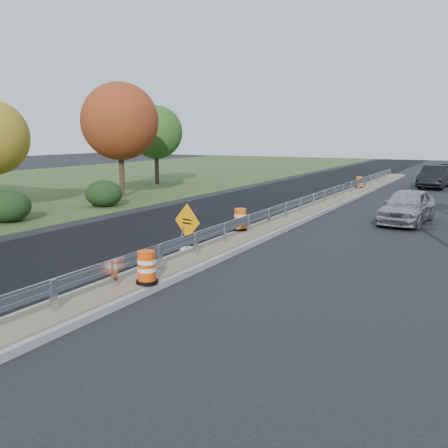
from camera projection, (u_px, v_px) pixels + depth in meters
The scene contains 15 objects.
ground at pixel (225, 248), 18.00m from camera, with size 140.00×140.00×0.00m, color black.
grass_verge_near at pixel (9, 188), 37.86m from camera, with size 30.00×120.00×0.03m, color #2D451D.
milled_overlay at pixel (240, 206), 28.71m from camera, with size 7.20×120.00×0.01m, color black.
median at pixel (301, 214), 24.91m from camera, with size 1.60×55.00×0.23m.
guardrail at pixel (308, 200), 25.67m from camera, with size 0.10×46.15×0.72m.
hedge_mid at pixel (8, 206), 23.23m from camera, with size 2.09×2.09×1.52m, color black.
hedge_north at pixel (104, 193), 28.19m from camera, with size 2.09×2.09×1.52m, color black.
tree_near_red at pixel (120, 121), 31.86m from camera, with size 4.95×4.95×7.35m.
tree_near_back at pixel (156, 132), 40.31m from camera, with size 4.29×4.29×6.37m.
caution_sign at pixel (187, 240), 17.38m from camera, with size 1.20×0.52×1.71m.
barrel_median_near at pixel (147, 268), 12.99m from camera, with size 0.58×0.58×0.85m.
barrel_median_mid at pixel (240, 220), 20.15m from camera, with size 0.60×0.60×0.88m.
barrel_median_far at pixel (359, 182), 36.16m from camera, with size 0.55×0.55×0.81m.
car_silver at pixel (407, 206), 22.98m from camera, with size 1.88×4.66×1.59m, color #A8A8AC.
car_dark_mid at pixel (435, 177), 38.20m from camera, with size 1.79×5.14×1.69m, color black.
Camera 1 is at (8.29, -15.47, 4.07)m, focal length 40.00 mm.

